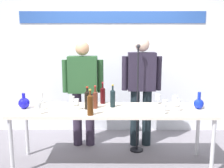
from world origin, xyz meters
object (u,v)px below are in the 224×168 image
at_px(wine_bottle_3, 113,98).
at_px(wine_glass_left_0, 38,106).
at_px(wine_bottle_2, 90,104).
at_px(wine_glass_left_4, 40,95).
at_px(decanter_blue_left, 24,103).
at_px(microphone_stand, 137,116).
at_px(wine_bottle_1, 103,95).
at_px(wine_glass_right_1, 178,103).
at_px(wine_glass_right_4, 175,99).
at_px(decanter_blue_right, 199,103).
at_px(wine_bottle_0, 87,99).
at_px(wine_glass_right_2, 165,104).
at_px(wine_glass_right_0, 158,97).
at_px(display_table, 112,113).
at_px(wine_glass_left_2, 72,99).
at_px(wine_glass_left_1, 77,102).
at_px(presenter_left, 83,87).
at_px(wine_glass_left_3, 40,102).
at_px(wine_bottle_4, 95,99).
at_px(wine_glass_right_3, 164,107).
at_px(presenter_right, 141,84).

relative_size(wine_bottle_3, wine_glass_left_0, 2.06).
bearing_deg(wine_bottle_2, wine_glass_left_4, 143.53).
height_order(decanter_blue_left, microphone_stand, microphone_stand).
xyz_separation_m(wine_bottle_1, wine_bottle_2, (-0.13, -0.56, 0.01)).
xyz_separation_m(wine_glass_right_1, wine_glass_right_4, (0.00, 0.18, -0.00)).
bearing_deg(decanter_blue_right, decanter_blue_left, -180.00).
height_order(wine_bottle_0, wine_bottle_2, wine_bottle_2).
bearing_deg(wine_glass_left_4, wine_glass_right_2, -13.66).
bearing_deg(wine_glass_right_0, wine_bottle_2, -149.53).
relative_size(wine_bottle_0, wine_glass_right_4, 1.90).
bearing_deg(display_table, wine_glass_left_2, 167.97).
distance_m(wine_glass_left_1, wine_glass_right_2, 1.12).
distance_m(presenter_left, wine_glass_left_3, 0.87).
bearing_deg(wine_glass_right_4, wine_bottle_0, -175.60).
distance_m(wine_bottle_3, microphone_stand, 0.63).
height_order(wine_bottle_2, wine_glass_right_1, wine_bottle_2).
distance_m(wine_bottle_1, wine_glass_right_4, 0.99).
height_order(wine_bottle_1, wine_glass_right_1, wine_bottle_1).
distance_m(decanter_blue_left, wine_bottle_1, 1.06).
height_order(wine_glass_left_3, microphone_stand, microphone_stand).
relative_size(display_table, wine_glass_left_2, 18.29).
distance_m(wine_bottle_2, wine_glass_left_4, 0.93).
xyz_separation_m(decanter_blue_right, presenter_left, (-1.58, 0.66, 0.09)).
relative_size(wine_bottle_1, wine_glass_left_0, 2.04).
distance_m(decanter_blue_left, wine_glass_left_3, 0.24).
bearing_deg(microphone_stand, wine_glass_left_0, -151.25).
xyz_separation_m(wine_glass_right_0, microphone_stand, (-0.26, 0.20, -0.34)).
relative_size(wine_glass_right_1, wine_glass_right_2, 0.99).
xyz_separation_m(wine_bottle_3, wine_glass_left_1, (-0.46, -0.14, -0.03)).
xyz_separation_m(wine_bottle_2, wine_glass_left_0, (-0.63, 0.03, -0.03)).
bearing_deg(decanter_blue_right, wine_bottle_0, -179.25).
bearing_deg(wine_bottle_3, display_table, -95.99).
xyz_separation_m(wine_glass_left_3, microphone_stand, (1.30, 0.51, -0.34)).
xyz_separation_m(wine_glass_left_0, microphone_stand, (1.26, 0.69, -0.35)).
distance_m(wine_bottle_0, wine_glass_right_4, 1.16).
bearing_deg(wine_bottle_4, wine_glass_left_3, -172.75).
relative_size(wine_glass_left_2, wine_glass_right_4, 0.91).
relative_size(decanter_blue_right, wine_glass_right_4, 1.43).
bearing_deg(wine_glass_right_3, wine_bottle_3, 151.55).
distance_m(wine_bottle_0, wine_glass_left_1, 0.14).
height_order(decanter_blue_left, wine_glass_right_0, decanter_blue_left).
xyz_separation_m(display_table, wine_bottle_2, (-0.26, -0.28, 0.20)).
relative_size(wine_glass_right_0, wine_glass_right_1, 0.94).
bearing_deg(display_table, wine_bottle_2, -132.96).
distance_m(wine_bottle_0, wine_bottle_1, 0.34).
relative_size(wine_glass_left_2, wine_glass_left_3, 0.97).
distance_m(wine_bottle_2, wine_bottle_4, 0.31).
distance_m(wine_bottle_1, wine_bottle_2, 0.57).
bearing_deg(decanter_blue_right, wine_glass_right_2, -163.05).
height_order(presenter_right, wine_bottle_0, presenter_right).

